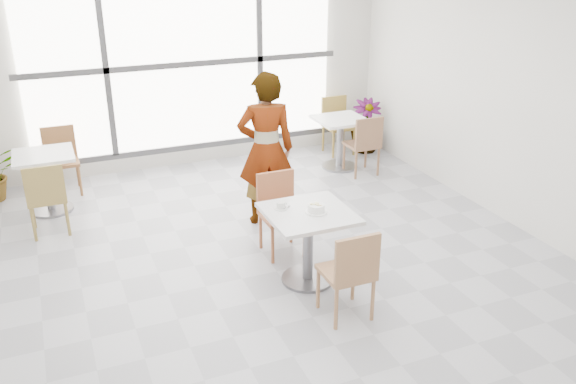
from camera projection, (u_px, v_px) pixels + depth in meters
name	position (u px, v px, depth m)	size (l,w,h in m)	color
floor	(277.00, 271.00, 6.15)	(7.00, 7.00, 0.00)	#9E9EA5
wall_back	(185.00, 63.00, 8.54)	(6.00, 6.00, 0.00)	silver
wall_front	(574.00, 353.00, 2.59)	(6.00, 6.00, 0.00)	silver
wall_right	(528.00, 100.00, 6.63)	(7.00, 7.00, 0.00)	silver
window	(186.00, 64.00, 8.48)	(4.60, 0.07, 2.52)	white
main_table	(308.00, 233.00, 5.80)	(0.80, 0.80, 0.75)	silver
chair_near	(351.00, 270.00, 5.20)	(0.42, 0.42, 0.87)	#A5744D
chair_far	(279.00, 207.00, 6.40)	(0.42, 0.42, 0.87)	#A35A37
oatmeal_bowl	(316.00, 208.00, 5.67)	(0.21, 0.21, 0.09)	white
coffee_cup	(281.00, 206.00, 5.76)	(0.16, 0.13, 0.07)	silver
person	(266.00, 149.00, 6.91)	(0.66, 0.43, 1.81)	black
bg_table_left	(46.00, 174.00, 7.33)	(0.70, 0.70, 0.75)	silver
bg_table_right	(340.00, 136.00, 8.75)	(0.70, 0.70, 0.75)	white
bg_chair_left_near	(46.00, 195.00, 6.72)	(0.42, 0.42, 0.87)	olive
bg_chair_left_far	(61.00, 155.00, 7.92)	(0.42, 0.42, 0.87)	brown
bg_chair_right_near	(365.00, 142.00, 8.45)	(0.42, 0.42, 0.87)	brown
bg_chair_right_far	(337.00, 121.00, 9.40)	(0.42, 0.42, 0.87)	olive
plant_right	(366.00, 126.00, 9.45)	(0.47, 0.47, 0.83)	#467039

